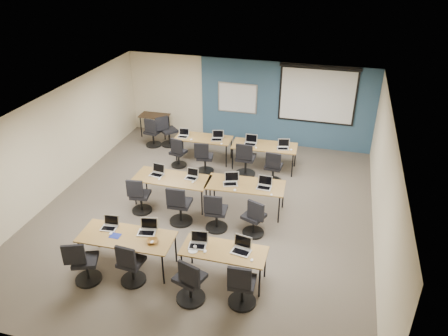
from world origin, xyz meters
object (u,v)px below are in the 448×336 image
(task_chair_8, at_px, (178,155))
(task_chair_9, at_px, (204,160))
(laptop_1, at_px, (148,229))
(laptop_10, at_px, (251,142))
(laptop_3, at_px, (242,248))
(laptop_9, at_px, (217,137))
(laptop_5, at_px, (192,176))
(laptop_6, at_px, (231,181))
(whiteboard, at_px, (237,98))
(training_table_mid_right, at_px, (245,186))
(training_table_front_left, at_px, (127,238))
(laptop_0, at_px, (110,225))
(task_chair_4, at_px, (140,198))
(task_chair_5, at_px, (179,208))
(task_chair_3, at_px, (242,288))
(training_table_back_right, at_px, (265,147))
(spare_chair_b, at_px, (153,135))
(task_chair_10, at_px, (245,162))
(task_chair_0, at_px, (84,265))
(task_chair_6, at_px, (216,215))
(laptop_11, at_px, (283,146))
(task_chair_1, at_px, (131,267))
(laptop_8, at_px, (183,135))
(laptop_2, at_px, (198,242))
(training_table_mid_left, at_px, (172,179))
(training_table_front_right, at_px, (224,252))
(utility_table, at_px, (155,117))
(task_chair_2, at_px, (190,284))
(laptop_7, at_px, (264,185))
(training_table_back_left, at_px, (204,139))
(task_chair_11, at_px, (273,170))
(spare_chair_a, at_px, (167,133))
(laptop_4, at_px, (157,172))
(projector_screen, at_px, (318,92))

(task_chair_8, relative_size, task_chair_9, 0.97)
(laptop_1, relative_size, laptop_10, 1.03)
(laptop_3, height_order, laptop_9, laptop_3)
(laptop_5, relative_size, laptop_9, 0.90)
(laptop_6, bearing_deg, whiteboard, 82.65)
(task_chair_9, bearing_deg, training_table_mid_right, -55.16)
(training_table_front_left, distance_m, task_chair_8, 4.40)
(laptop_0, bearing_deg, task_chair_4, 88.71)
(laptop_3, height_order, task_chair_4, laptop_3)
(task_chair_5, bearing_deg, task_chair_3, -49.95)
(training_table_back_right, xyz_separation_m, laptop_0, (-2.36, -4.77, 0.10))
(spare_chair_b, bearing_deg, task_chair_10, -10.03)
(task_chair_0, xyz_separation_m, task_chair_6, (2.00, 2.34, -0.00))
(laptop_6, bearing_deg, task_chair_10, 71.99)
(training_table_back_right, distance_m, laptop_11, 0.55)
(training_table_mid_right, distance_m, task_chair_1, 3.51)
(task_chair_4, height_order, task_chair_8, task_chair_4)
(task_chair_1, xyz_separation_m, laptop_10, (1.19, 5.42, 0.39))
(training_table_mid_right, distance_m, laptop_0, 3.39)
(laptop_8, bearing_deg, task_chair_0, -96.04)
(laptop_2, xyz_separation_m, laptop_6, (0.02, 2.48, 0.00))
(task_chair_5, bearing_deg, training_table_mid_left, 118.14)
(laptop_2, relative_size, laptop_6, 0.97)
(training_table_front_right, relative_size, utility_table, 1.71)
(laptop_0, distance_m, laptop_3, 2.81)
(task_chair_3, distance_m, laptop_6, 3.27)
(laptop_0, bearing_deg, laptop_11, 52.11)
(training_table_mid_right, xyz_separation_m, task_chair_1, (-1.56, -3.14, -0.28))
(laptop_0, height_order, task_chair_2, task_chair_2)
(laptop_7, bearing_deg, task_chair_2, -101.42)
(task_chair_2, relative_size, task_chair_3, 1.02)
(task_chair_4, relative_size, laptop_9, 2.94)
(task_chair_4, bearing_deg, laptop_8, 81.07)
(training_table_back_left, distance_m, task_chair_4, 3.23)
(laptop_1, xyz_separation_m, task_chair_6, (1.04, 1.39, -0.38))
(laptop_2, relative_size, task_chair_3, 0.34)
(task_chair_9, bearing_deg, laptop_9, 67.92)
(task_chair_5, distance_m, laptop_9, 3.34)
(task_chair_6, distance_m, laptop_9, 3.49)
(laptop_3, relative_size, task_chair_6, 0.36)
(task_chair_11, relative_size, spare_chair_a, 0.97)
(laptop_11, distance_m, spare_chair_b, 4.34)
(laptop_4, xyz_separation_m, spare_chair_b, (-1.44, 2.92, -0.39))
(laptop_0, relative_size, laptop_1, 0.89)
(projector_screen, bearing_deg, spare_chair_a, -167.24)
(whiteboard, xyz_separation_m, spare_chair_b, (-2.49, -1.24, -1.04))
(task_chair_9, bearing_deg, laptop_8, 131.22)
(task_chair_2, height_order, laptop_3, task_chair_2)
(laptop_4, relative_size, laptop_6, 0.97)
(training_table_front_right, xyz_separation_m, training_table_mid_left, (-2.01, 2.38, 0.01))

